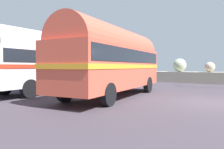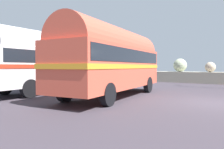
# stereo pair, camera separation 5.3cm
# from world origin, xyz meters

# --- Properties ---
(ground) EXTENTS (32.00, 26.00, 0.02)m
(ground) POSITION_xyz_m (0.00, 0.00, 0.01)
(ground) COLOR #39313A
(vintage_coach) EXTENTS (3.49, 8.82, 3.70)m
(vintage_coach) POSITION_xyz_m (-4.87, -0.85, 2.05)
(vintage_coach) COLOR black
(vintage_coach) RESTS_ON ground
(second_coach) EXTENTS (2.86, 8.70, 3.70)m
(second_coach) POSITION_xyz_m (-9.33, -1.17, 2.05)
(second_coach) COLOR black
(second_coach) RESTS_ON ground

